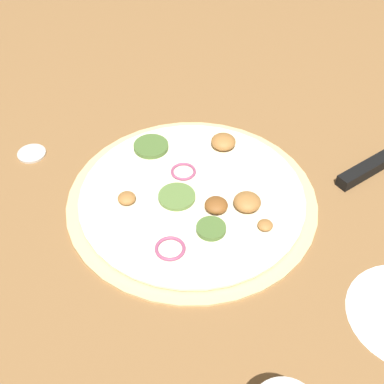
% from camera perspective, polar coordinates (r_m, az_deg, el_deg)
% --- Properties ---
extents(ground_plane, '(3.00, 3.00, 0.00)m').
position_cam_1_polar(ground_plane, '(0.76, 0.00, -0.93)').
color(ground_plane, brown).
extents(pizza, '(0.35, 0.35, 0.03)m').
position_cam_1_polar(pizza, '(0.76, 0.10, -0.50)').
color(pizza, '#D6B77A').
rests_on(pizza, ground_plane).
extents(loose_cap, '(0.04, 0.04, 0.01)m').
position_cam_1_polar(loose_cap, '(0.87, -16.75, 4.04)').
color(loose_cap, beige).
rests_on(loose_cap, ground_plane).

